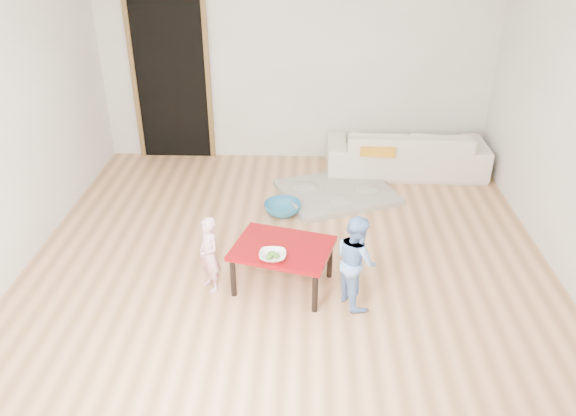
# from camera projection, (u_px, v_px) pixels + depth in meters

# --- Properties ---
(floor) EXTENTS (5.00, 5.00, 0.01)m
(floor) POSITION_uv_depth(u_px,v_px,m) (289.00, 257.00, 5.49)
(floor) COLOR #A57246
(floor) RESTS_ON ground
(back_wall) EXTENTS (5.00, 0.02, 2.60)m
(back_wall) POSITION_uv_depth(u_px,v_px,m) (296.00, 61.00, 7.06)
(back_wall) COLOR white
(back_wall) RESTS_ON floor
(left_wall) EXTENTS (0.02, 5.00, 2.60)m
(left_wall) POSITION_uv_depth(u_px,v_px,m) (6.00, 128.00, 4.95)
(left_wall) COLOR white
(left_wall) RESTS_ON floor
(doorway) EXTENTS (1.02, 0.08, 2.11)m
(doorway) POSITION_uv_depth(u_px,v_px,m) (172.00, 81.00, 7.23)
(doorway) COLOR brown
(doorway) RESTS_ON back_wall
(sofa) EXTENTS (1.99, 0.80, 0.58)m
(sofa) POSITION_uv_depth(u_px,v_px,m) (406.00, 151.00, 7.10)
(sofa) COLOR beige
(sofa) RESTS_ON floor
(cushion) EXTENTS (0.44, 0.40, 0.11)m
(cushion) POSITION_uv_depth(u_px,v_px,m) (377.00, 147.00, 6.82)
(cushion) COLOR orange
(cushion) RESTS_ON sofa
(red_table) EXTENTS (0.97, 0.82, 0.42)m
(red_table) POSITION_uv_depth(u_px,v_px,m) (283.00, 266.00, 4.97)
(red_table) COLOR maroon
(red_table) RESTS_ON floor
(bowl) EXTENTS (0.23, 0.23, 0.06)m
(bowl) POSITION_uv_depth(u_px,v_px,m) (273.00, 256.00, 4.69)
(bowl) COLOR white
(bowl) RESTS_ON red_table
(broccoli) EXTENTS (0.12, 0.12, 0.06)m
(broccoli) POSITION_uv_depth(u_px,v_px,m) (273.00, 256.00, 4.69)
(broccoli) COLOR #2D5919
(broccoli) RESTS_ON red_table
(child_pink) EXTENTS (0.29, 0.31, 0.71)m
(child_pink) POSITION_uv_depth(u_px,v_px,m) (209.00, 255.00, 4.87)
(child_pink) COLOR pink
(child_pink) RESTS_ON floor
(child_blue) EXTENTS (0.45, 0.50, 0.83)m
(child_blue) POSITION_uv_depth(u_px,v_px,m) (356.00, 261.00, 4.68)
(child_blue) COLOR #638FE6
(child_blue) RESTS_ON floor
(basin) EXTENTS (0.41, 0.41, 0.13)m
(basin) POSITION_uv_depth(u_px,v_px,m) (282.00, 208.00, 6.22)
(basin) COLOR teal
(basin) RESTS_ON floor
(blanket) EXTENTS (1.55, 1.44, 0.06)m
(blanket) POSITION_uv_depth(u_px,v_px,m) (337.00, 192.00, 6.65)
(blanket) COLOR #B5AC9F
(blanket) RESTS_ON floor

